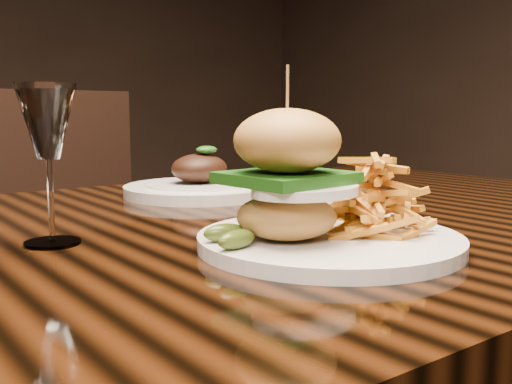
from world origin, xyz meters
TOP-DOWN VIEW (x-y plane):
  - dining_table at (0.00, 0.00)m, footprint 1.60×0.90m
  - burger_plate at (0.05, -0.20)m, footprint 0.29×0.29m
  - side_saucer at (0.19, -0.07)m, footprint 0.17×0.17m
  - ramekin at (0.21, -0.03)m, footprint 0.07×0.07m
  - wine_glass at (-0.18, -0.00)m, footprint 0.07×0.07m
  - far_dish at (0.15, 0.23)m, footprint 0.26×0.26m
  - chair_far at (0.17, 0.89)m, footprint 0.52×0.52m

SIDE VIEW (x-z plane):
  - chair_far at x=0.17m, z-range 0.06..1.01m
  - dining_table at x=0.00m, z-range 0.30..1.05m
  - side_saucer at x=0.19m, z-range 0.74..0.77m
  - ramekin at x=0.21m, z-range 0.75..0.78m
  - far_dish at x=0.15m, z-range 0.72..0.81m
  - burger_plate at x=0.05m, z-range 0.71..0.90m
  - wine_glass at x=-0.18m, z-range 0.79..0.97m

